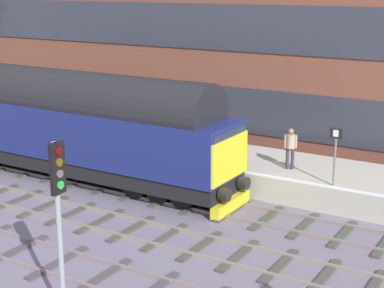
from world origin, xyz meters
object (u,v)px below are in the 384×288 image
Objects in this scene: platform_number_sign at (335,148)px; waiting_passenger at (290,145)px; diesel_locomotive at (48,119)px; signal_post_mid at (59,206)px.

waiting_passenger is at bearing 62.87° from platform_number_sign.
diesel_locomotive reaches higher than signal_post_mid.
signal_post_mid is (-8.71, -8.83, 0.51)m from diesel_locomotive.
diesel_locomotive is at bearing -6.17° from waiting_passenger.
platform_number_sign is (1.95, -12.13, -0.06)m from diesel_locomotive.
diesel_locomotive reaches higher than platform_number_sign.
waiting_passenger is (1.11, 2.16, -0.43)m from platform_number_sign.
diesel_locomotive is 12.29m from platform_number_sign.
diesel_locomotive is 8.49× the size of platform_number_sign.
platform_number_sign is 1.31× the size of waiting_passenger.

